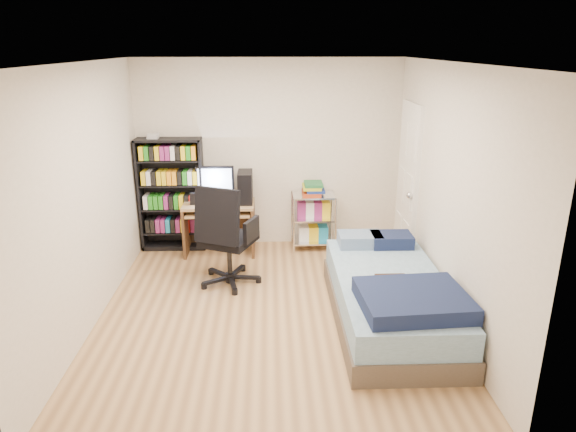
{
  "coord_description": "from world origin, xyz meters",
  "views": [
    {
      "loc": [
        0.01,
        -4.77,
        2.65
      ],
      "look_at": [
        0.2,
        0.4,
        0.92
      ],
      "focal_mm": 32.0,
      "sensor_mm": 36.0,
      "label": 1
    }
  ],
  "objects_px": {
    "media_shelf": "(172,193)",
    "office_chair": "(227,253)",
    "bed": "(391,297)",
    "computer_desk": "(226,207)"
  },
  "relations": [
    {
      "from": "office_chair",
      "to": "bed",
      "type": "relative_size",
      "value": 0.56
    },
    {
      "from": "media_shelf",
      "to": "office_chair",
      "type": "distance_m",
      "value": 1.47
    },
    {
      "from": "media_shelf",
      "to": "bed",
      "type": "xyz_separation_m",
      "value": [
        2.49,
        -2.08,
        -0.5
      ]
    },
    {
      "from": "computer_desk",
      "to": "bed",
      "type": "bearing_deg",
      "value": -47.68
    },
    {
      "from": "media_shelf",
      "to": "office_chair",
      "type": "xyz_separation_m",
      "value": [
        0.81,
        -1.16,
        -0.39
      ]
    },
    {
      "from": "media_shelf",
      "to": "office_chair",
      "type": "bearing_deg",
      "value": -55.11
    },
    {
      "from": "media_shelf",
      "to": "bed",
      "type": "bearing_deg",
      "value": -39.92
    },
    {
      "from": "bed",
      "to": "office_chair",
      "type": "bearing_deg",
      "value": 151.19
    },
    {
      "from": "computer_desk",
      "to": "office_chair",
      "type": "height_order",
      "value": "office_chair"
    },
    {
      "from": "media_shelf",
      "to": "bed",
      "type": "height_order",
      "value": "media_shelf"
    }
  ]
}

